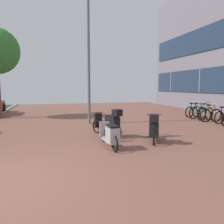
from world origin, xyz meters
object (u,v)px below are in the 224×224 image
bicycle_rack_07 (193,112)px  scooter_mid (109,124)px  lamp_post (88,51)px  scooter_far (110,135)px  bicycle_rack_06 (198,112)px  scooter_near (154,128)px  bicycle_rack_03 (223,117)px  bicycle_rack_05 (205,114)px  bicycle_rack_04 (211,115)px

bicycle_rack_07 → scooter_mid: 7.29m
bicycle_rack_07 → lamp_post: size_ratio=0.20×
bicycle_rack_07 → scooter_far: (-6.60, -5.26, 0.06)m
bicycle_rack_06 → scooter_near: size_ratio=0.86×
bicycle_rack_07 → scooter_mid: bearing=-148.9°
bicycle_rack_03 → bicycle_rack_07: 2.45m
bicycle_rack_03 → bicycle_rack_06: bicycle_rack_06 is taller
bicycle_rack_06 → scooter_far: 7.99m
bicycle_rack_05 → scooter_mid: (-6.16, -2.54, 0.13)m
bicycle_rack_03 → bicycle_rack_05: (-0.10, 1.22, 0.03)m
bicycle_rack_07 → scooter_near: bearing=-135.5°
scooter_mid → bicycle_rack_05: bearing=22.4°
bicycle_rack_03 → lamp_post: lamp_post is taller
lamp_post → bicycle_rack_05: bearing=-4.7°
bicycle_rack_07 → scooter_near: size_ratio=0.79×
scooter_near → scooter_far: (-1.59, -0.33, -0.07)m
bicycle_rack_06 → scooter_far: bicycle_rack_06 is taller
scooter_near → scooter_mid: scooter_mid is taller
bicycle_rack_03 → bicycle_rack_07: bearing=90.6°
scooter_far → bicycle_rack_04: bearing=28.2°
bicycle_rack_07 → lamp_post: (-6.47, -0.70, 3.22)m
bicycle_rack_04 → bicycle_rack_05: bicycle_rack_05 is taller
bicycle_rack_05 → scooter_near: scooter_near is taller
bicycle_rack_05 → scooter_far: 7.68m
bicycle_rack_06 → scooter_mid: bearing=-152.8°
scooter_near → lamp_post: bearing=109.0°
bicycle_rack_07 → lamp_post: bearing=-173.8°
bicycle_rack_04 → lamp_post: lamp_post is taller
bicycle_rack_07 → scooter_near: scooter_near is taller
bicycle_rack_06 → scooter_far: (-6.50, -4.65, 0.04)m
bicycle_rack_04 → scooter_far: bearing=-151.8°
scooter_near → scooter_mid: size_ratio=0.96×
bicycle_rack_07 → scooter_far: 8.44m
bicycle_rack_03 → bicycle_rack_04: size_ratio=0.93×
bicycle_rack_05 → scooter_far: bearing=-148.2°
bicycle_rack_03 → scooter_mid: 6.40m
bicycle_rack_06 → scooter_mid: (-6.14, -3.15, 0.13)m
bicycle_rack_05 → scooter_mid: 6.67m
bicycle_rack_06 → lamp_post: bearing=-179.2°
scooter_near → bicycle_rack_03: bearing=26.3°
bicycle_rack_05 → bicycle_rack_04: bearing=-103.0°
bicycle_rack_04 → bicycle_rack_06: bearing=84.7°
bicycle_rack_05 → bicycle_rack_07: bicycle_rack_05 is taller
scooter_near → scooter_far: bearing=-168.2°
scooter_near → lamp_post: (-1.46, 4.23, 3.10)m
bicycle_rack_06 → bicycle_rack_03: bearing=-86.0°
bicycle_rack_07 → lamp_post: 7.26m
bicycle_rack_04 → bicycle_rack_05: (0.14, 0.61, 0.01)m
bicycle_rack_04 → scooter_near: scooter_near is taller
bicycle_rack_04 → lamp_post: bearing=169.7°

